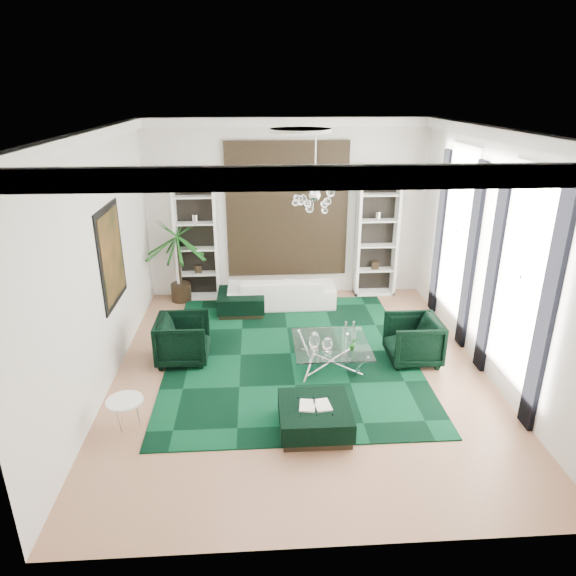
{
  "coord_description": "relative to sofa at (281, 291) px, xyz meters",
  "views": [
    {
      "loc": [
        -0.67,
        -7.35,
        4.33
      ],
      "look_at": [
        -0.17,
        0.5,
        1.27
      ],
      "focal_mm": 32.0,
      "sensor_mm": 36.0,
      "label": 1
    }
  ],
  "objects": [
    {
      "name": "floor",
      "position": [
        0.17,
        -2.74,
        -0.34
      ],
      "size": [
        6.0,
        7.0,
        0.02
      ],
      "primitive_type": "cube",
      "color": "#AB795A",
      "rests_on": "ground"
    },
    {
      "name": "ceiling",
      "position": [
        0.17,
        -2.74,
        3.48
      ],
      "size": [
        6.0,
        7.0,
        0.02
      ],
      "primitive_type": "cube",
      "color": "white",
      "rests_on": "ground"
    },
    {
      "name": "wall_back",
      "position": [
        0.17,
        0.77,
        1.57
      ],
      "size": [
        6.0,
        0.02,
        3.8
      ],
      "primitive_type": "cube",
      "color": "silver",
      "rests_on": "ground"
    },
    {
      "name": "wall_front",
      "position": [
        0.17,
        -6.25,
        1.57
      ],
      "size": [
        6.0,
        0.02,
        3.8
      ],
      "primitive_type": "cube",
      "color": "silver",
      "rests_on": "ground"
    },
    {
      "name": "wall_left",
      "position": [
        -2.84,
        -2.74,
        1.57
      ],
      "size": [
        0.02,
        7.0,
        3.8
      ],
      "primitive_type": "cube",
      "color": "silver",
      "rests_on": "ground"
    },
    {
      "name": "wall_right",
      "position": [
        3.18,
        -2.74,
        1.57
      ],
      "size": [
        0.02,
        7.0,
        3.8
      ],
      "primitive_type": "cube",
      "color": "silver",
      "rests_on": "ground"
    },
    {
      "name": "crown_molding",
      "position": [
        0.17,
        -2.74,
        3.37
      ],
      "size": [
        6.0,
        7.0,
        0.18
      ],
      "primitive_type": null,
      "color": "white",
      "rests_on": "ceiling"
    },
    {
      "name": "ceiling_medallion",
      "position": [
        0.17,
        -2.44,
        3.44
      ],
      "size": [
        0.9,
        0.9,
        0.05
      ],
      "primitive_type": "cylinder",
      "color": "white",
      "rests_on": "ceiling"
    },
    {
      "name": "tapestry",
      "position": [
        0.17,
        0.72,
        1.57
      ],
      "size": [
        2.5,
        0.06,
        2.8
      ],
      "primitive_type": "cube",
      "color": "black",
      "rests_on": "wall_back"
    },
    {
      "name": "shelving_left",
      "position": [
        -1.78,
        0.57,
        1.07
      ],
      "size": [
        0.9,
        0.38,
        2.8
      ],
      "primitive_type": null,
      "color": "white",
      "rests_on": "floor"
    },
    {
      "name": "shelving_right",
      "position": [
        2.12,
        0.57,
        1.07
      ],
      "size": [
        0.9,
        0.38,
        2.8
      ],
      "primitive_type": null,
      "color": "white",
      "rests_on": "floor"
    },
    {
      "name": "painting",
      "position": [
        -2.8,
        -2.14,
        1.52
      ],
      "size": [
        0.04,
        1.3,
        1.6
      ],
      "primitive_type": "cube",
      "color": "black",
      "rests_on": "wall_left"
    },
    {
      "name": "window_near",
      "position": [
        3.16,
        -3.64,
        1.57
      ],
      "size": [
        0.03,
        1.1,
        2.9
      ],
      "primitive_type": "cube",
      "color": "white",
      "rests_on": "wall_right"
    },
    {
      "name": "curtain_near_a",
      "position": [
        3.13,
        -4.42,
        1.32
      ],
      "size": [
        0.07,
        0.3,
        3.25
      ],
      "primitive_type": "cube",
      "color": "black",
      "rests_on": "floor"
    },
    {
      "name": "curtain_near_b",
      "position": [
        3.13,
        -2.86,
        1.32
      ],
      "size": [
        0.07,
        0.3,
        3.25
      ],
      "primitive_type": "cube",
      "color": "black",
      "rests_on": "floor"
    },
    {
      "name": "window_far",
      "position": [
        3.16,
        -1.24,
        1.57
      ],
      "size": [
        0.03,
        1.1,
        2.9
      ],
      "primitive_type": "cube",
      "color": "white",
      "rests_on": "wall_right"
    },
    {
      "name": "curtain_far_a",
      "position": [
        3.13,
        -2.02,
        1.32
      ],
      "size": [
        0.07,
        0.3,
        3.25
      ],
      "primitive_type": "cube",
      "color": "black",
      "rests_on": "floor"
    },
    {
      "name": "curtain_far_b",
      "position": [
        3.13,
        -0.46,
        1.32
      ],
      "size": [
        0.07,
        0.3,
        3.25
      ],
      "primitive_type": "cube",
      "color": "black",
      "rests_on": "floor"
    },
    {
      "name": "rug",
      "position": [
        0.05,
        -2.18,
        -0.32
      ],
      "size": [
        4.2,
        5.0,
        0.02
      ],
      "primitive_type": "cube",
      "color": "black",
      "rests_on": "floor"
    },
    {
      "name": "sofa",
      "position": [
        0.0,
        0.0,
        0.0
      ],
      "size": [
        2.24,
        0.88,
        0.65
      ],
      "primitive_type": "imported",
      "rotation": [
        0.0,
        0.0,
        3.14
      ],
      "color": "white",
      "rests_on": "floor"
    },
    {
      "name": "armchair_left",
      "position": [
        -1.77,
        -2.27,
        0.07
      ],
      "size": [
        0.87,
        0.84,
        0.79
      ],
      "primitive_type": "imported",
      "rotation": [
        0.0,
        0.0,
        1.57
      ],
      "color": "black",
      "rests_on": "floor"
    },
    {
      "name": "armchair_right",
      "position": [
        2.09,
        -2.53,
        0.06
      ],
      "size": [
        0.86,
        0.84,
        0.78
      ],
      "primitive_type": "imported",
      "rotation": [
        0.0,
        0.0,
        -1.57
      ],
      "color": "black",
      "rests_on": "floor"
    },
    {
      "name": "coffee_table",
      "position": [
        0.69,
        -2.63,
        -0.12
      ],
      "size": [
        1.23,
        1.23,
        0.42
      ],
      "primitive_type": null,
      "color": "white",
      "rests_on": "floor"
    },
    {
      "name": "ottoman_side",
      "position": [
        -0.84,
        -0.28,
        -0.12
      ],
      "size": [
        0.95,
        0.95,
        0.42
      ],
      "primitive_type": "cube",
      "color": "black",
      "rests_on": "floor"
    },
    {
      "name": "ottoman_front",
      "position": [
        0.23,
        -4.32,
        -0.14
      ],
      "size": [
        0.95,
        0.95,
        0.38
      ],
      "primitive_type": "cube",
      "color": "black",
      "rests_on": "floor"
    },
    {
      "name": "book",
      "position": [
        0.23,
        -4.32,
        0.07
      ],
      "size": [
        0.43,
        0.29,
        0.03
      ],
      "primitive_type": "cube",
      "color": "white",
      "rests_on": "ottoman_front"
    },
    {
      "name": "side_table",
      "position": [
        -2.3,
        -4.17,
        -0.09
      ],
      "size": [
        0.49,
        0.49,
        0.47
      ],
      "primitive_type": "cylinder",
      "color": "white",
      "rests_on": "floor"
    },
    {
      "name": "palm",
      "position": [
        -2.16,
        0.41,
        0.85
      ],
      "size": [
        1.47,
        1.47,
        2.35
      ],
      "primitive_type": null,
      "color": "#144C16",
      "rests_on": "floor"
    },
    {
      "name": "chandelier",
      "position": [
        0.38,
        -2.52,
        2.52
      ],
      "size": [
        0.71,
        0.71,
        0.64
      ],
      "primitive_type": null,
      "color": "white",
      "rests_on": "ceiling"
    },
    {
      "name": "table_plant",
      "position": [
        1.0,
        -2.88,
        0.21
      ],
      "size": [
        0.12,
        0.1,
        0.22
      ],
      "primitive_type": "imported",
      "color": "#144C16",
      "rests_on": "coffee_table"
    }
  ]
}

